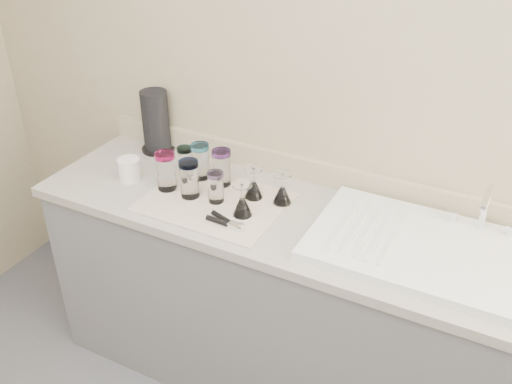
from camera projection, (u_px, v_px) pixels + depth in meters
The scene contains 15 objects.
counter_unit at pixel (282, 302), 2.44m from camera, with size 2.06×0.62×0.90m.
sink_unit at pixel (429, 249), 1.99m from camera, with size 0.82×0.50×0.22m.
dish_towel at pixel (214, 202), 2.28m from camera, with size 0.55×0.42×0.01m, color silver.
tumbler_teal at pixel (185, 161), 2.44m from camera, with size 0.06×0.06×0.13m.
tumbler_cyan at pixel (200, 161), 2.41m from camera, with size 0.08×0.08×0.16m.
tumbler_purple at pixel (222, 167), 2.36m from camera, with size 0.08×0.08×0.16m.
tumbler_magenta at pixel (166, 171), 2.32m from camera, with size 0.08×0.08×0.16m.
tumbler_blue at pixel (189, 179), 2.27m from camera, with size 0.08×0.08×0.16m.
tumbler_lavender at pixel (216, 187), 2.25m from camera, with size 0.07×0.07×0.13m.
goblet_back_left at pixel (254, 187), 2.29m from camera, with size 0.07×0.07×0.13m.
goblet_back_right at pixel (282, 193), 2.25m from camera, with size 0.07×0.07×0.13m.
goblet_front_left at pixel (242, 204), 2.17m from camera, with size 0.08×0.08×0.14m.
can_opener at pixel (226, 222), 2.13m from camera, with size 0.16×0.07×0.02m.
white_mug at pixel (129, 169), 2.42m from camera, with size 0.14×0.12×0.10m.
paper_towel_roll at pixel (156, 122), 2.61m from camera, with size 0.15×0.15×0.29m.
Camera 1 is at (0.75, -0.49, 2.12)m, focal length 40.00 mm.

